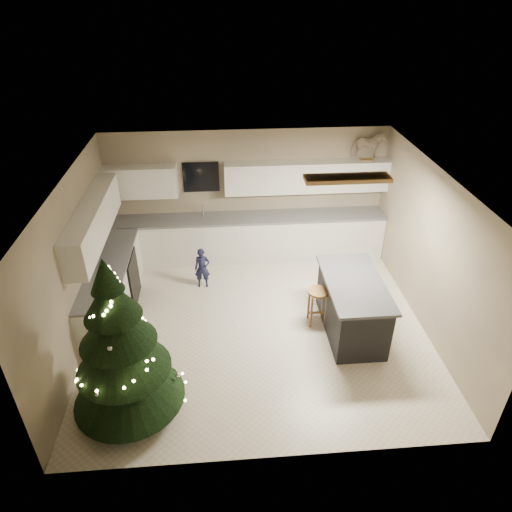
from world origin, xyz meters
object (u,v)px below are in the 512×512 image
rocking_horse (368,146)px  island (352,306)px  bar_stool (318,299)px  christmas_tree (122,354)px  toddler (202,268)px

rocking_horse → island: bearing=159.3°
bar_stool → rocking_horse: bearing=60.8°
island → rocking_horse: rocking_horse is taller
christmas_tree → rocking_horse: 5.86m
bar_stool → rocking_horse: 3.22m
christmas_tree → rocking_horse: size_ratio=3.80×
island → rocking_horse: bearing=72.8°
bar_stool → toddler: bearing=147.6°
island → bar_stool: bearing=156.5°
christmas_tree → toddler: 3.02m
island → bar_stool: (-0.51, 0.22, 0.01)m
island → christmas_tree: (-3.36, -1.37, 0.51)m
bar_stool → toddler: 2.29m
island → toddler: bearing=149.3°
christmas_tree → bar_stool: bearing=29.2°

